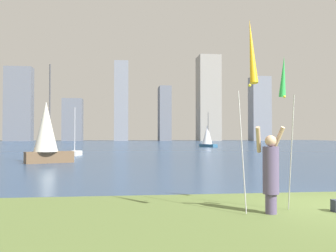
% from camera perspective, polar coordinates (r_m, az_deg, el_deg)
% --- Properties ---
extents(ground, '(120.00, 138.00, 0.12)m').
position_cam_1_polar(ground, '(59.85, -2.14, -3.03)').
color(ground, '#5B7038').
extents(person, '(0.68, 0.51, 1.87)m').
position_cam_1_polar(person, '(8.51, 15.03, -6.42)').
color(person, '#594C72').
rests_on(person, ground).
extents(kite_flag_left, '(0.16, 1.12, 4.05)m').
position_cam_1_polar(kite_flag_left, '(8.06, 12.29, 10.26)').
color(kite_flag_left, '#B2B2B7').
rests_on(kite_flag_left, ground).
extents(kite_flag_right, '(0.16, 0.71, 3.50)m').
position_cam_1_polar(kite_flag_right, '(9.31, 16.82, 6.44)').
color(kite_flag_right, '#B2B2B7').
rests_on(kite_flag_right, ground).
extents(sailboat_0, '(2.88, 1.96, 5.98)m').
position_cam_1_polar(sailboat_0, '(24.14, -17.60, -0.92)').
color(sailboat_0, brown).
rests_on(sailboat_0, ground).
extents(sailboat_1, '(2.21, 2.92, 4.92)m').
position_cam_1_polar(sailboat_1, '(54.73, 5.87, -1.53)').
color(sailboat_1, '#2D6084').
rests_on(sailboat_1, ground).
extents(sailboat_3, '(1.08, 1.99, 3.94)m').
position_cam_1_polar(sailboat_3, '(32.14, -13.72, -3.89)').
color(sailboat_3, silver).
rests_on(sailboat_3, ground).
extents(skyline_tower_0, '(7.41, 4.08, 20.78)m').
position_cam_1_polar(skyline_tower_0, '(115.26, -21.32, 3.05)').
color(skyline_tower_0, slate).
rests_on(skyline_tower_0, ground).
extents(skyline_tower_1, '(5.68, 4.86, 12.29)m').
position_cam_1_polar(skyline_tower_1, '(114.95, -14.00, 0.89)').
color(skyline_tower_1, slate).
rests_on(skyline_tower_1, ground).
extents(skyline_tower_2, '(4.06, 3.69, 23.28)m').
position_cam_1_polar(skyline_tower_2, '(112.79, -6.98, 3.71)').
color(skyline_tower_2, gray).
rests_on(skyline_tower_2, ground).
extents(skyline_tower_3, '(3.43, 6.43, 16.00)m').
position_cam_1_polar(skyline_tower_3, '(113.06, -0.53, 1.83)').
color(skyline_tower_3, slate).
rests_on(skyline_tower_3, ground).
extents(skyline_tower_4, '(6.40, 7.19, 25.52)m').
position_cam_1_polar(skyline_tower_4, '(116.52, 6.02, 4.09)').
color(skyline_tower_4, gray).
rests_on(skyline_tower_4, ground).
extents(skyline_tower_5, '(5.64, 5.03, 19.25)m').
position_cam_1_polar(skyline_tower_5, '(119.00, 13.48, 2.49)').
color(skyline_tower_5, gray).
rests_on(skyline_tower_5, ground).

